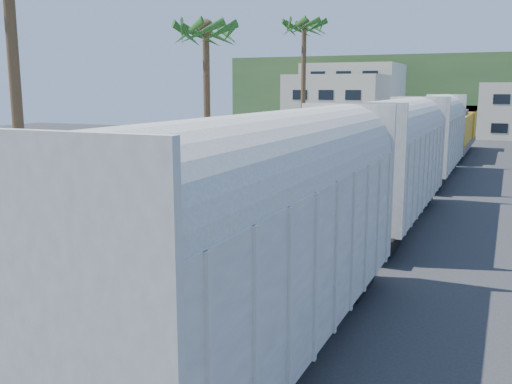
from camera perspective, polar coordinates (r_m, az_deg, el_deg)
ground at (r=15.90m, az=-17.00°, el=-13.63°), size 140.00×140.00×0.00m
sidewalk at (r=40.70m, az=-3.03°, el=1.50°), size 3.00×90.00×0.15m
rails at (r=39.63m, az=16.73°, el=0.76°), size 1.56×100.00×0.06m
median at (r=32.91m, az=6.24°, el=-0.65°), size 0.45×60.00×0.85m
crosswalk at (r=14.61m, az=-22.32°, el=-16.18°), size 14.00×2.20×0.01m
lane_markings at (r=38.29m, az=5.48°, el=0.79°), size 9.42×90.00×0.01m
freight_train at (r=32.81m, az=15.50°, el=3.98°), size 3.00×60.94×5.85m
palm_trees at (r=38.25m, az=-4.26°, el=17.04°), size 3.50×37.20×13.75m
buildings at (r=84.09m, az=12.99°, el=8.76°), size 38.00×27.00×10.00m
hillside at (r=111.27m, az=19.17°, el=9.63°), size 80.00×20.00×12.00m
car_lead at (r=25.94m, az=-7.59°, el=-2.27°), size 2.34×4.43×1.42m
car_second at (r=31.48m, az=-1.76°, el=0.18°), size 1.99×4.84×1.56m
car_third at (r=36.53m, az=2.20°, el=1.41°), size 2.20×4.69×1.32m
car_rear at (r=40.52m, az=5.16°, el=2.28°), size 2.98×5.19×1.35m
cyclist at (r=13.17m, az=-22.13°, el=-15.71°), size 0.77×1.87×2.24m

